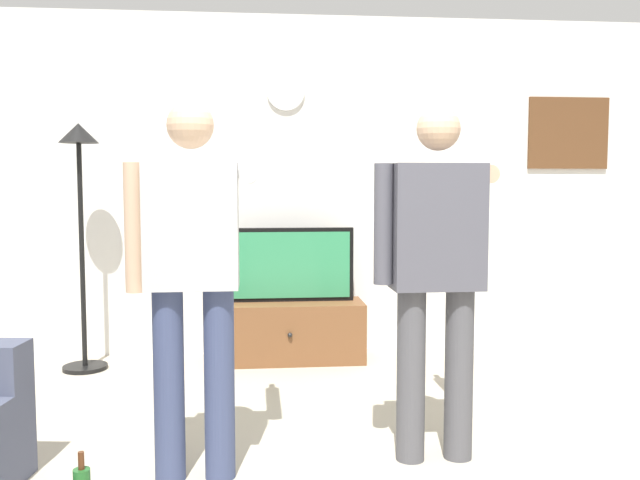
{
  "coord_description": "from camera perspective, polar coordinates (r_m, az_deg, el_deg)",
  "views": [
    {
      "loc": [
        -0.41,
        -2.52,
        1.36
      ],
      "look_at": [
        -0.05,
        1.2,
        1.05
      ],
      "focal_mm": 37.78,
      "sensor_mm": 36.0,
      "label": 1
    }
  ],
  "objects": [
    {
      "name": "person_standing_nearer_lamp",
      "position": [
        3.11,
        -10.72,
        -2.31
      ],
      "size": [
        0.59,
        0.78,
        1.73
      ],
      "color": "#384266",
      "rests_on": "ground_plane"
    },
    {
      "name": "framed_picture",
      "position": [
        6.02,
        20.26,
        8.49
      ],
      "size": [
        0.68,
        0.04,
        0.59
      ],
      "primitive_type": "cube",
      "color": "brown"
    },
    {
      "name": "person_standing_nearer_couch",
      "position": [
        3.33,
        9.79,
        -1.77
      ],
      "size": [
        0.62,
        0.78,
        1.73
      ],
      "color": "#4C4C51",
      "rests_on": "ground_plane"
    },
    {
      "name": "television",
      "position": [
        5.21,
        -2.74,
        -2.09
      ],
      "size": [
        1.02,
        0.07,
        0.57
      ],
      "color": "black",
      "rests_on": "tv_stand"
    },
    {
      "name": "floor_lamp",
      "position": [
        5.17,
        -19.65,
        3.64
      ],
      "size": [
        0.32,
        0.32,
        1.8
      ],
      "color": "black",
      "rests_on": "ground_plane"
    },
    {
      "name": "wall_clock",
      "position": [
        5.47,
        -2.93,
        12.44
      ],
      "size": [
        0.3,
        0.03,
        0.3
      ],
      "primitive_type": "cylinder",
      "rotation": [
        1.57,
        0.0,
        0.0
      ],
      "color": "white"
    },
    {
      "name": "tv_stand",
      "position": [
        5.25,
        -2.69,
        -7.73
      ],
      "size": [
        1.16,
        0.47,
        0.46
      ],
      "color": "brown",
      "rests_on": "ground_plane"
    },
    {
      "name": "back_wall",
      "position": [
        5.48,
        -1.3,
        4.61
      ],
      "size": [
        6.4,
        0.1,
        2.7
      ],
      "primitive_type": "cube",
      "color": "silver",
      "rests_on": "ground_plane"
    }
  ]
}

